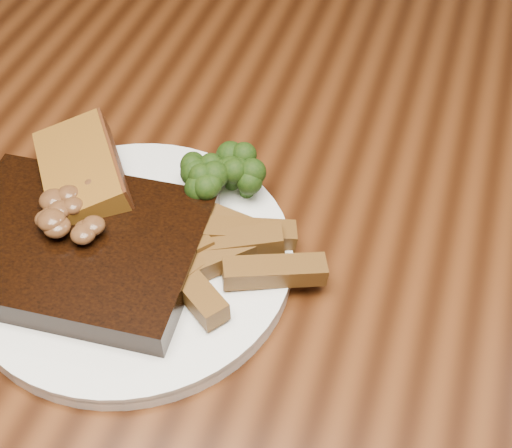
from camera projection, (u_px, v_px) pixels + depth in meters
The scene contains 9 objects.
dining_table at pixel (268, 302), 0.67m from camera, with size 1.60×0.90×0.75m.
chair_far at pixel (236, 45), 1.18m from camera, with size 0.51×0.51×0.95m.
plate at pixel (132, 260), 0.58m from camera, with size 0.26×0.26×0.01m, color white.
steak at pixel (77, 248), 0.56m from camera, with size 0.19×0.15×0.03m, color black.
steak_bone at pixel (37, 318), 0.52m from camera, with size 0.15×0.01×0.02m, color beige.
mushroom_pile at pixel (72, 210), 0.55m from camera, with size 0.06×0.06×0.03m, color brown, non-canonical shape.
garlic_bread at pixel (85, 188), 0.61m from camera, with size 0.11×0.06×0.02m, color #93561A.
potato_wedges at pixel (214, 252), 0.56m from camera, with size 0.10×0.10×0.02m, color brown, non-canonical shape.
broccoli_cluster at pixel (206, 182), 0.60m from camera, with size 0.07×0.07×0.04m, color #22350C, non-canonical shape.
Camera 1 is at (0.11, -0.38, 1.21)m, focal length 50.00 mm.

